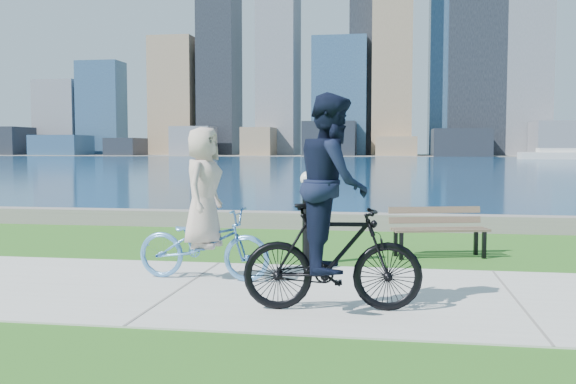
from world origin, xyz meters
name	(u,v)px	position (x,y,z in m)	size (l,w,h in m)	color
ground	(516,301)	(0.00, 0.00, 0.00)	(320.00, 320.00, 0.00)	#225817
concrete_path	(516,301)	(0.00, 0.00, 0.01)	(80.00, 3.50, 0.02)	#ACADA8
seawall	(460,223)	(0.00, 6.20, 0.17)	(90.00, 0.50, 0.35)	slate
bay_water	(404,162)	(0.00, 72.00, 0.00)	(320.00, 131.00, 0.01)	#0C2C4E
far_shore	(399,155)	(0.00, 130.00, 0.06)	(320.00, 30.00, 0.12)	slate
city_skyline	(409,51)	(1.72, 129.54, 21.73)	(176.17, 24.19, 76.00)	black
ferry_far	(562,155)	(23.33, 92.31, 0.68)	(12.09, 3.46, 1.64)	silver
park_bench	(438,227)	(-0.68, 2.98, 0.49)	(1.62, 0.89, 0.80)	black
bollard_lamp	(308,211)	(-2.67, 1.94, 0.81)	(0.23, 0.23, 1.41)	black
cyclist_woman	(203,223)	(-3.88, 0.54, 0.77)	(0.77, 1.86, 2.01)	#5692D1
cyclist_man	(333,220)	(-2.04, -0.81, 0.99)	(0.80, 1.96, 2.32)	black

